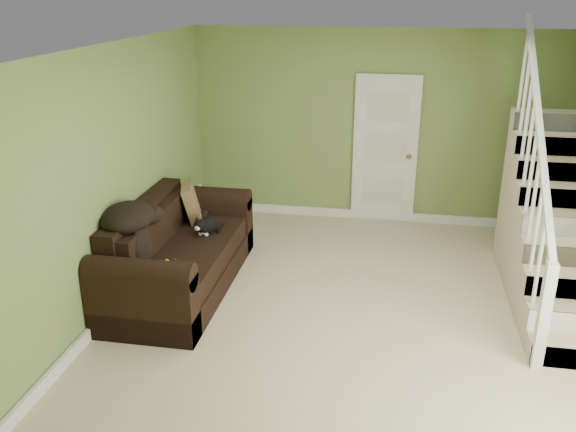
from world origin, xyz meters
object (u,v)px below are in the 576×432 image
at_px(cat, 207,225).
at_px(banana, 167,264).
at_px(side_table, 199,224).
at_px(sofa, 177,256).

xyz_separation_m(cat, banana, (-0.13, -0.89, -0.07)).
bearing_deg(side_table, cat, -65.05).
bearing_deg(sofa, banana, -78.15).
height_order(sofa, side_table, sofa).
bearing_deg(side_table, banana, -82.22).
relative_size(sofa, side_table, 3.02).
bearing_deg(cat, side_table, 126.86).
relative_size(sofa, banana, 11.71).
xyz_separation_m(side_table, banana, (0.23, -1.67, 0.25)).
xyz_separation_m(side_table, cat, (0.36, -0.78, 0.31)).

